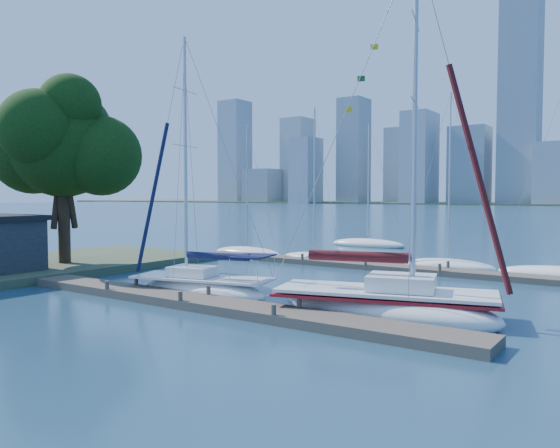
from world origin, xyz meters
The scene contains 11 objects.
ground centered at (0.00, 0.00, 0.00)m, with size 700.00×700.00×0.00m, color #18374E.
near_dock centered at (0.00, 0.00, 0.20)m, with size 26.00×2.00×0.40m, color #4A4036.
far_dock centered at (2.00, 16.00, 0.18)m, with size 30.00×1.80×0.36m, color #4A4036.
shore centered at (-17.00, 3.00, 0.25)m, with size 12.00×22.00×0.50m, color #38472D.
tree centered at (-15.27, 3.61, 8.49)m, with size 9.57×8.73×12.64m.
sailboat_navy centered at (-1.62, 2.21, 1.12)m, with size 8.08×4.20×13.32m.
sailboat_maroon centered at (7.88, 2.93, 1.14)m, with size 9.96×5.55×15.47m.
bg_boat_0 centered at (-11.02, 17.71, 0.24)m, with size 6.83×3.31×11.14m.
bg_boat_1 centered at (-4.40, 17.48, 0.25)m, with size 6.00×3.84×11.86m.
bg_boat_3 centered at (5.38, 18.77, 0.25)m, with size 6.51×2.93×12.15m.
bg_boat_6 centered at (-6.31, 30.66, 0.26)m, with size 7.82×3.07×12.24m.
Camera 1 is at (17.03, -17.67, 4.97)m, focal length 35.00 mm.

